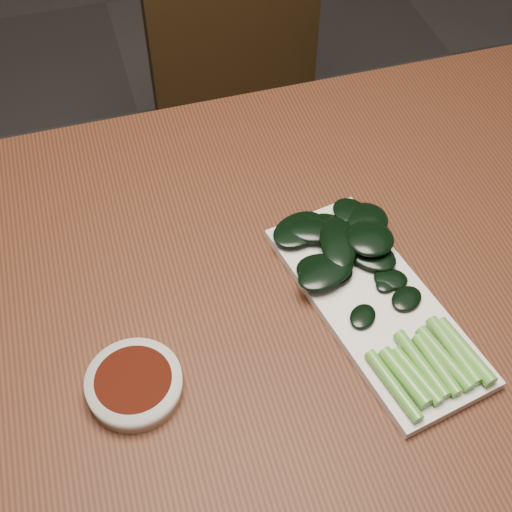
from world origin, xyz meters
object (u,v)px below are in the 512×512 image
object	(u,v)px
sauce_bowl	(134,384)
chair_far	(253,114)
gai_lan	(362,269)
table	(251,329)
serving_plate	(375,304)

from	to	relation	value
sauce_bowl	chair_far	bearing A→B (deg)	64.33
sauce_bowl	gai_lan	bearing A→B (deg)	13.71
table	gai_lan	bearing A→B (deg)	-5.33
gai_lan	serving_plate	bearing A→B (deg)	-86.44
table	gai_lan	distance (m)	0.17
chair_far	serving_plate	bearing A→B (deg)	-98.55
table	gai_lan	world-z (taller)	gai_lan
table	serving_plate	xyz separation A→B (m)	(0.15, -0.06, 0.08)
chair_far	sauce_bowl	bearing A→B (deg)	-120.57
table	chair_far	bearing A→B (deg)	73.57
serving_plate	chair_far	bearing A→B (deg)	86.36
serving_plate	gai_lan	bearing A→B (deg)	93.56
table	chair_far	size ratio (longest dim) A/B	1.57
chair_far	gai_lan	bearing A→B (deg)	-99.02
table	serving_plate	bearing A→B (deg)	-21.17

